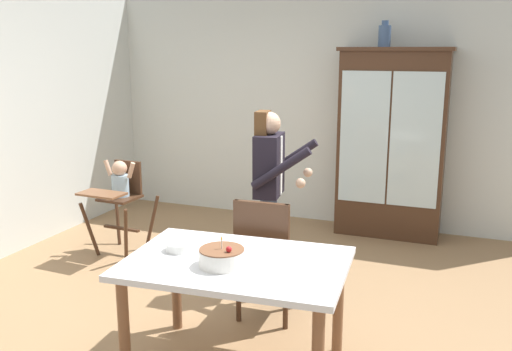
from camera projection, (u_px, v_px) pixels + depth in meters
The scene contains 10 objects.
ground_plane at pixel (234, 312), 4.35m from camera, with size 6.24×6.24×0.00m, color #93704C.
wall_back at pixel (322, 109), 6.44m from camera, with size 5.32×0.06×2.70m, color silver.
china_cabinet at pixel (391, 143), 5.97m from camera, with size 1.18×0.48×2.05m.
ceramic_vase at pixel (385, 35), 5.77m from camera, with size 0.13×0.13×0.27m.
high_chair_with_toddler at pixel (120, 190), 5.50m from camera, with size 0.60×0.70×0.95m.
adult_person at pixel (270, 178), 4.63m from camera, with size 0.55×0.53×1.53m.
dining_table at pixel (236, 275), 3.45m from camera, with size 1.43×1.02×0.74m.
birthday_cake at pixel (222, 257), 3.33m from camera, with size 0.28×0.28×0.19m.
serving_bowl at pixel (180, 246), 3.59m from camera, with size 0.18×0.18×0.06m, color silver.
dining_chair_far_side at pixel (265, 251), 4.10m from camera, with size 0.46×0.46×0.96m.
Camera 1 is at (1.61, -3.66, 2.02)m, focal length 38.65 mm.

